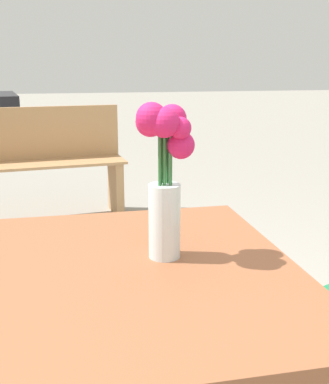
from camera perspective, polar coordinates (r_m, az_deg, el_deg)
table_front at (r=1.14m, az=-3.74°, el=-13.97°), size 0.76×0.86×0.72m
flower_vase at (r=1.09m, az=-0.03°, el=2.38°), size 0.13×0.13×0.36m
bench_middle at (r=3.78m, az=-17.84°, el=3.59°), size 1.72×0.52×0.85m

